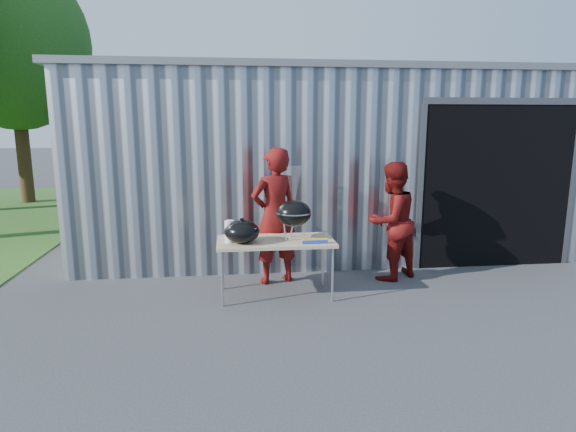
{
  "coord_description": "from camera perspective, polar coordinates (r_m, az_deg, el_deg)",
  "views": [
    {
      "loc": [
        -0.78,
        -5.24,
        2.24
      ],
      "look_at": [
        -0.06,
        0.81,
        1.05
      ],
      "focal_mm": 30.0,
      "sensor_mm": 36.0,
      "label": 1
    }
  ],
  "objects": [
    {
      "name": "white_tub",
      "position": [
        6.37,
        -6.6,
        -2.1
      ],
      "size": [
        0.2,
        0.15,
        0.1
      ],
      "primitive_type": "cube",
      "color": "white",
      "rests_on": "folding_table"
    },
    {
      "name": "tree_far",
      "position": [
        15.48,
        -29.88,
        17.27
      ],
      "size": [
        3.98,
        3.98,
        6.59
      ],
      "color": "#442D19",
      "rests_on": "ground"
    },
    {
      "name": "foil_box",
      "position": [
        6.02,
        3.22,
        -3.0
      ],
      "size": [
        0.32,
        0.05,
        0.06
      ],
      "color": "#1D3ABD",
      "rests_on": "folding_table"
    },
    {
      "name": "person_bystander",
      "position": [
        7.04,
        12.15,
        -0.6
      ],
      "size": [
        1.03,
        0.96,
        1.7
      ],
      "primitive_type": "imported",
      "rotation": [
        0.0,
        0.0,
        3.64
      ],
      "color": "#600F0D",
      "rests_on": "ground"
    },
    {
      "name": "kettle_grill",
      "position": [
        6.16,
        0.67,
        1.01
      ],
      "size": [
        0.46,
        0.46,
        0.94
      ],
      "color": "black",
      "rests_on": "folding_table"
    },
    {
      "name": "building",
      "position": [
        10.0,
        3.01,
        7.02
      ],
      "size": [
        8.2,
        6.2,
        3.1
      ],
      "color": "silver",
      "rests_on": "ground"
    },
    {
      "name": "paper_towels",
      "position": [
        6.1,
        -6.94,
        -1.82
      ],
      "size": [
        0.12,
        0.12,
        0.28
      ],
      "primitive_type": "cylinder",
      "color": "white",
      "rests_on": "folding_table"
    },
    {
      "name": "folding_table",
      "position": [
        6.22,
        -1.48,
        -3.21
      ],
      "size": [
        1.5,
        0.75,
        0.75
      ],
      "color": "tan",
      "rests_on": "ground"
    },
    {
      "name": "ground",
      "position": [
        5.75,
        1.57,
        -11.88
      ],
      "size": [
        80.0,
        80.0,
        0.0
      ],
      "primitive_type": "plane",
      "color": "#37373A"
    },
    {
      "name": "grill_lid",
      "position": [
        6.05,
        -5.47,
        -1.86
      ],
      "size": [
        0.44,
        0.44,
        0.32
      ],
      "color": "black",
      "rests_on": "folding_table"
    },
    {
      "name": "person_cook",
      "position": [
        6.7,
        -1.55,
        -0.03
      ],
      "size": [
        0.8,
        0.65,
        1.91
      ],
      "primitive_type": "imported",
      "rotation": [
        0.0,
        0.0,
        3.46
      ],
      "color": "#600F0D",
      "rests_on": "ground"
    }
  ]
}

